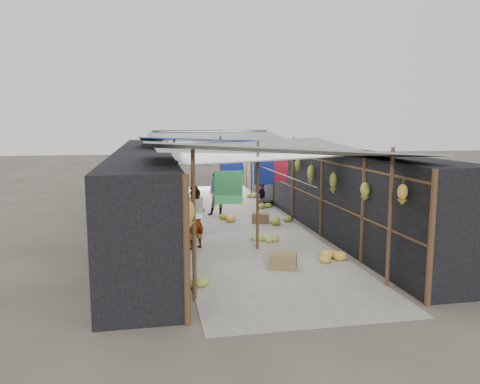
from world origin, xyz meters
TOP-DOWN VIEW (x-y plane):
  - ground at (0.00, 0.00)m, footprint 80.00×80.00m
  - aisle_slab at (0.00, 6.50)m, footprint 3.60×16.00m
  - stall_left at (-2.70, 6.50)m, footprint 1.40×15.00m
  - stall_right at (2.70, 6.50)m, footprint 1.40×15.00m
  - crate_near at (0.19, 1.40)m, footprint 0.67×0.61m
  - crate_mid at (0.78, 5.93)m, footprint 0.62×0.54m
  - crate_back at (-0.79, 9.87)m, footprint 0.41×0.34m
  - black_basin at (1.65, 8.95)m, footprint 0.59×0.59m
  - vendor_elderly at (-1.49, 3.28)m, footprint 0.65×0.61m
  - shopper_blue at (-0.33, 7.32)m, footprint 0.82×0.70m
  - vendor_seated at (1.43, 8.66)m, footprint 0.48×0.68m
  - market_canopy at (0.03, 6.82)m, footprint 5.62×15.20m
  - hanging_bananas at (0.11, 6.40)m, footprint 3.95×13.45m
  - floor_bananas at (0.03, 6.01)m, footprint 4.04×10.58m

SIDE VIEW (x-z plane):
  - ground at x=0.00m, z-range 0.00..0.00m
  - aisle_slab at x=0.00m, z-range 0.00..0.02m
  - black_basin at x=1.65m, z-range 0.00..0.18m
  - crate_back at x=-0.79m, z-range 0.00..0.26m
  - floor_bananas at x=0.03m, z-range -0.02..0.32m
  - crate_mid at x=0.78m, z-range 0.00..0.32m
  - crate_near at x=0.19m, z-range 0.00..0.33m
  - vendor_seated at x=1.43m, z-range 0.00..0.96m
  - shopper_blue at x=-0.33m, z-range 0.00..1.47m
  - vendor_elderly at x=-1.49m, z-range 0.00..1.49m
  - stall_left at x=-2.70m, z-range 0.00..2.30m
  - stall_right at x=2.70m, z-range 0.00..2.30m
  - hanging_bananas at x=0.11m, z-range 1.24..2.10m
  - market_canopy at x=0.03m, z-range 1.02..3.79m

